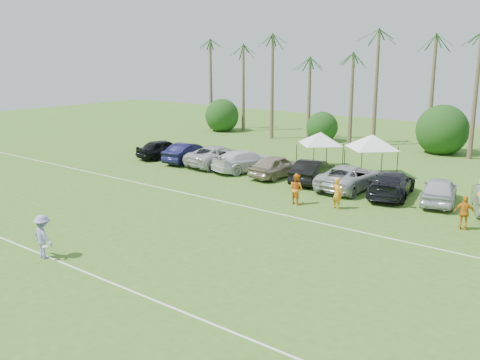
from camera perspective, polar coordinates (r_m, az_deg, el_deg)
The scene contains 27 objects.
field_lines at distance 29.76m, azimuth -10.59°, elevation -4.46°, with size 80.00×12.10×0.01m.
palm_tree_0 at distance 65.14m, azimuth -3.70°, elevation 12.08°, with size 2.40×2.40×8.90m.
palm_tree_1 at distance 61.90m, azimuth -0.18°, elevation 12.84°, with size 2.40×2.40×9.90m.
palm_tree_2 at distance 58.91m, azimuth 3.74°, elevation 13.62°, with size 2.40×2.40×10.90m.
palm_tree_3 at distance 56.74m, azimuth 7.19°, elevation 14.41°, with size 2.40×2.40×11.90m.
palm_tree_4 at distance 54.78m, azimuth 10.75°, elevation 11.61°, with size 2.40×2.40×8.90m.
palm_tree_5 at distance 53.01m, azimuth 14.71°, elevation 12.30°, with size 2.40×2.40×9.90m.
palm_tree_6 at distance 51.52m, azimuth 18.93°, elevation 12.96°, with size 2.40×2.40×10.90m.
palm_tree_7 at distance 50.31m, azimuth 23.41°, elevation 13.57°, with size 2.40×2.40×11.90m.
bush_tree_0 at distance 64.34m, azimuth -1.02°, elevation 7.01°, with size 4.00×4.00×4.00m.
bush_tree_1 at distance 57.05m, azimuth 9.19°, elevation 6.01°, with size 4.00×4.00×4.00m.
bush_tree_2 at distance 52.33m, azimuth 20.75°, elevation 4.64°, with size 4.00×4.00×4.00m.
sideline_player_a at distance 32.05m, azimuth 10.33°, elevation -1.42°, with size 0.68×0.45×1.87m, color orange.
sideline_player_b at distance 32.72m, azimuth 6.04°, elevation -0.95°, with size 0.92×0.71×1.88m, color orange.
sideline_player_c at distance 30.22m, azimuth 22.84°, elevation -3.25°, with size 1.06×0.44×1.81m, color orange.
canopy_tent_left at distance 42.90m, azimuth 8.60°, elevation 5.07°, with size 4.16×4.16×3.37m.
canopy_tent_right at distance 40.86m, azimuth 13.97°, elevation 4.73°, with size 4.49×4.49×3.64m.
frisbee_player at distance 25.68m, azimuth -20.26°, elevation -5.67°, with size 1.33×0.80×2.00m.
parked_car_0 at distance 47.21m, azimuth -8.12°, elevation 3.32°, with size 1.96×4.88×1.66m, color black.
parked_car_1 at distance 45.13m, azimuth -5.52°, elevation 2.92°, with size 1.76×5.04×1.66m, color #101134.
parked_car_2 at distance 43.53m, azimuth -2.24°, elevation 2.59°, with size 2.76×5.98×1.66m, color silver.
parked_car_3 at distance 41.55m, azimuth 0.71°, elevation 2.07°, with size 2.33×5.72×1.66m, color white.
parked_car_4 at distance 39.69m, azimuth 3.93°, elevation 1.49°, with size 1.96×4.88×1.66m, color gray.
parked_car_5 at distance 38.31m, azimuth 7.76°, elevation 0.96°, with size 1.76×5.04×1.66m, color black.
parked_car_6 at distance 36.83m, azimuth 11.63°, elevation 0.30°, with size 2.76×5.98×1.66m, color #ADAFB2.
parked_car_7 at distance 35.62m, azimuth 15.86°, elevation -0.39°, with size 2.33×5.72×1.66m, color black.
parked_car_8 at distance 34.84m, azimuth 20.49°, elevation -1.04°, with size 1.96×4.88×1.66m, color silver.
Camera 1 is at (21.53, -10.44, 9.06)m, focal length 40.00 mm.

